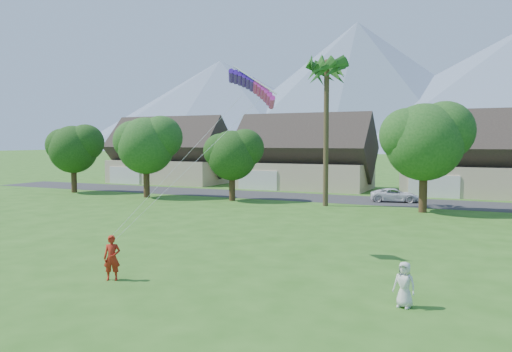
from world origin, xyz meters
The scene contains 10 objects.
ground centered at (0.00, 0.00, 0.00)m, with size 500.00×500.00×0.00m, color #2D6019.
street centered at (0.00, 34.00, 0.01)m, with size 90.00×7.00×0.01m, color #2D2D30.
kite_flyer centered at (-3.01, 2.87, 0.90)m, with size 0.66×0.43×1.80m, color #A82113.
watcher centered at (8.03, 4.39, 0.77)m, with size 0.75×0.49×1.53m, color silver.
parked_car centered at (2.90, 34.00, 0.61)m, with size 2.02×4.37×1.21m, color white.
mountain_ridge centered at (10.40, 260.00, 29.07)m, with size 540.00×240.00×70.00m.
houses_row centered at (0.49, 42.99, 3.44)m, with size 72.75×8.19×8.86m.
tree_row centered at (-1.14, 27.92, 4.89)m, with size 62.27×6.67×8.45m.
fan_palm centered at (-2.00, 28.50, 11.80)m, with size 3.00×3.00×13.80m.
parafoil_kite centered at (0.23, 9.27, 8.17)m, with size 2.75×1.26×0.50m.
Camera 1 is at (10.38, -12.46, 5.53)m, focal length 35.00 mm.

